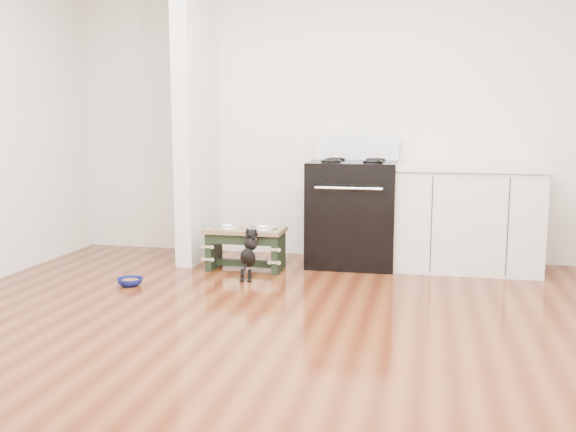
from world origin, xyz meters
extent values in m
plane|color=#491D0D|center=(0.00, 0.00, 0.00)|extent=(5.00, 5.00, 0.00)
plane|color=silver|center=(0.00, 2.50, 1.35)|extent=(5.00, 0.00, 5.00)
cube|color=silver|center=(-1.18, 2.10, 1.35)|extent=(0.15, 0.80, 2.70)
cube|color=black|center=(0.25, 2.15, 0.46)|extent=(0.76, 0.65, 0.92)
cube|color=black|center=(0.25, 1.84, 0.40)|extent=(0.58, 0.02, 0.50)
cylinder|color=silver|center=(0.25, 1.80, 0.72)|extent=(0.56, 0.02, 0.02)
cube|color=white|center=(0.25, 2.43, 1.03)|extent=(0.76, 0.08, 0.22)
torus|color=black|center=(0.07, 2.01, 0.93)|extent=(0.18, 0.18, 0.02)
torus|color=black|center=(0.43, 2.01, 0.93)|extent=(0.18, 0.18, 0.02)
torus|color=black|center=(0.07, 2.29, 0.93)|extent=(0.18, 0.18, 0.02)
torus|color=black|center=(0.43, 2.29, 0.93)|extent=(0.18, 0.18, 0.02)
cube|color=silver|center=(1.23, 2.18, 0.43)|extent=(1.20, 0.60, 0.86)
cube|color=beige|center=(1.23, 2.18, 0.89)|extent=(1.24, 0.64, 0.05)
cube|color=black|center=(1.23, 1.92, 0.05)|extent=(1.20, 0.06, 0.10)
cube|color=black|center=(-0.91, 1.76, 0.16)|extent=(0.05, 0.32, 0.33)
cube|color=black|center=(-0.33, 1.76, 0.16)|extent=(0.05, 0.32, 0.33)
cube|color=black|center=(-0.62, 1.61, 0.29)|extent=(0.53, 0.03, 0.08)
cube|color=black|center=(-0.62, 1.76, 0.05)|extent=(0.53, 0.05, 0.05)
cube|color=brown|center=(-0.62, 1.76, 0.34)|extent=(0.66, 0.35, 0.04)
cylinder|color=silver|center=(-0.78, 1.76, 0.35)|extent=(0.23, 0.23, 0.04)
cylinder|color=silver|center=(-0.47, 1.76, 0.35)|extent=(0.23, 0.23, 0.04)
torus|color=silver|center=(-0.78, 1.76, 0.37)|extent=(0.26, 0.26, 0.02)
torus|color=silver|center=(-0.47, 1.76, 0.37)|extent=(0.26, 0.26, 0.02)
cylinder|color=black|center=(-0.54, 1.35, 0.05)|extent=(0.03, 0.03, 0.10)
cylinder|color=black|center=(-0.47, 1.35, 0.05)|extent=(0.03, 0.03, 0.10)
sphere|color=black|center=(-0.54, 1.34, 0.01)|extent=(0.04, 0.04, 0.04)
sphere|color=black|center=(-0.47, 1.34, 0.01)|extent=(0.04, 0.04, 0.04)
ellipsoid|color=black|center=(-0.51, 1.41, 0.18)|extent=(0.12, 0.27, 0.24)
sphere|color=black|center=(-0.51, 1.50, 0.28)|extent=(0.11, 0.11, 0.11)
sphere|color=black|center=(-0.51, 1.53, 0.35)|extent=(0.09, 0.09, 0.09)
sphere|color=black|center=(-0.54, 1.60, 0.35)|extent=(0.03, 0.03, 0.03)
sphere|color=black|center=(-0.48, 1.60, 0.35)|extent=(0.03, 0.03, 0.03)
cylinder|color=black|center=(-0.51, 1.31, 0.10)|extent=(0.02, 0.08, 0.09)
torus|color=#C33973|center=(-0.51, 1.52, 0.31)|extent=(0.09, 0.06, 0.08)
imported|color=navy|center=(-1.35, 1.03, 0.03)|extent=(0.25, 0.25, 0.06)
cylinder|color=#583619|center=(-1.35, 1.03, 0.04)|extent=(0.12, 0.12, 0.03)
camera|label=1|loc=(0.89, -3.46, 1.28)|focal=40.00mm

